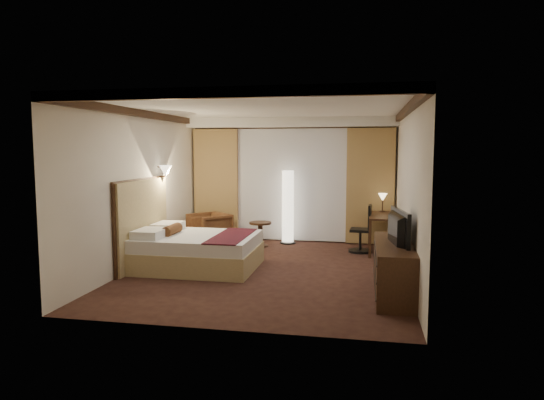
% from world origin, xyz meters
% --- Properties ---
extents(floor, '(4.50, 5.50, 0.01)m').
position_xyz_m(floor, '(0.00, 0.00, 0.00)').
color(floor, black).
rests_on(floor, ground).
extents(ceiling, '(4.50, 5.50, 0.01)m').
position_xyz_m(ceiling, '(0.00, 0.00, 2.70)').
color(ceiling, white).
rests_on(ceiling, back_wall).
extents(back_wall, '(4.50, 0.02, 2.70)m').
position_xyz_m(back_wall, '(0.00, 2.75, 1.35)').
color(back_wall, beige).
rests_on(back_wall, floor).
extents(left_wall, '(0.02, 5.50, 2.70)m').
position_xyz_m(left_wall, '(-2.25, 0.00, 1.35)').
color(left_wall, beige).
rests_on(left_wall, floor).
extents(right_wall, '(0.02, 5.50, 2.70)m').
position_xyz_m(right_wall, '(2.25, 0.00, 1.35)').
color(right_wall, beige).
rests_on(right_wall, floor).
extents(crown_molding, '(4.50, 5.50, 0.12)m').
position_xyz_m(crown_molding, '(0.00, 0.00, 2.64)').
color(crown_molding, black).
rests_on(crown_molding, ceiling).
extents(soffit, '(4.50, 0.50, 0.20)m').
position_xyz_m(soffit, '(0.00, 2.50, 2.60)').
color(soffit, white).
rests_on(soffit, ceiling).
extents(curtain_sheer, '(2.48, 0.04, 2.45)m').
position_xyz_m(curtain_sheer, '(0.00, 2.67, 1.25)').
color(curtain_sheer, silver).
rests_on(curtain_sheer, back_wall).
extents(curtain_left_drape, '(1.00, 0.14, 2.45)m').
position_xyz_m(curtain_left_drape, '(-1.70, 2.61, 1.25)').
color(curtain_left_drape, tan).
rests_on(curtain_left_drape, back_wall).
extents(curtain_right_drape, '(1.00, 0.14, 2.45)m').
position_xyz_m(curtain_right_drape, '(1.70, 2.61, 1.25)').
color(curtain_right_drape, tan).
rests_on(curtain_right_drape, back_wall).
extents(wall_sconce, '(0.24, 0.24, 0.24)m').
position_xyz_m(wall_sconce, '(-2.09, 0.71, 1.62)').
color(wall_sconce, white).
rests_on(wall_sconce, left_wall).
extents(bed, '(1.98, 1.55, 0.58)m').
position_xyz_m(bed, '(-1.20, -0.06, 0.29)').
color(bed, white).
rests_on(bed, floor).
extents(headboard, '(0.12, 1.85, 1.50)m').
position_xyz_m(headboard, '(-2.20, -0.06, 0.75)').
color(headboard, tan).
rests_on(headboard, floor).
extents(armchair, '(1.01, 1.01, 0.76)m').
position_xyz_m(armchair, '(-1.63, 1.85, 0.38)').
color(armchair, '#462215').
rests_on(armchair, floor).
extents(side_table, '(0.47, 0.47, 0.52)m').
position_xyz_m(side_table, '(-0.55, 1.96, 0.26)').
color(side_table, black).
rests_on(side_table, floor).
extents(floor_lamp, '(0.33, 0.33, 1.59)m').
position_xyz_m(floor_lamp, '(-0.03, 2.39, 0.79)').
color(floor_lamp, white).
rests_on(floor_lamp, floor).
extents(desk, '(0.55, 1.23, 0.75)m').
position_xyz_m(desk, '(1.95, 1.82, 0.38)').
color(desk, black).
rests_on(desk, floor).
extents(desk_lamp, '(0.18, 0.18, 0.34)m').
position_xyz_m(desk_lamp, '(1.95, 2.28, 0.92)').
color(desk_lamp, '#FFD899').
rests_on(desk_lamp, desk).
extents(office_chair, '(0.50, 0.50, 0.95)m').
position_xyz_m(office_chair, '(1.52, 1.77, 0.48)').
color(office_chair, black).
rests_on(office_chair, floor).
extents(dresser, '(0.50, 1.87, 0.73)m').
position_xyz_m(dresser, '(2.00, -0.97, 0.36)').
color(dresser, black).
rests_on(dresser, floor).
extents(television, '(0.75, 1.12, 0.14)m').
position_xyz_m(television, '(1.97, -0.97, 1.02)').
color(television, black).
rests_on(television, dresser).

